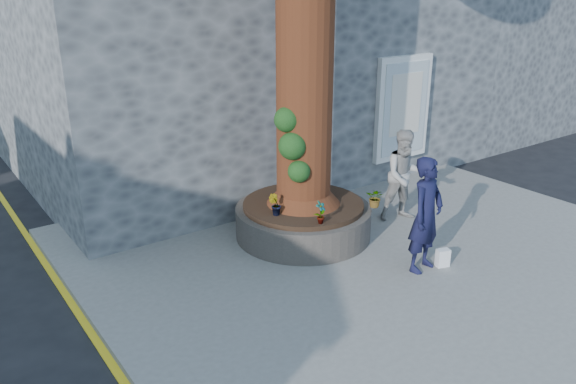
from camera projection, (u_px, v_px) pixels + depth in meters
ground at (344, 306)px, 7.76m from camera, size 120.00×120.00×0.00m
pavement at (373, 248)px, 9.32m from camera, size 9.00×8.00×0.12m
yellow_line at (101, 349)px, 6.86m from camera, size 0.10×30.00×0.01m
stone_shop at (230, 29)px, 13.50m from camera, size 10.30×8.30×6.30m
neighbour_shop at (448, 23)px, 17.92m from camera, size 6.00×8.00×6.00m
planter at (303, 219)px, 9.58m from camera, size 2.30×2.30×0.60m
man at (426, 215)px, 8.24m from camera, size 0.71×0.54×1.76m
woman at (405, 175)px, 10.07m from camera, size 0.99×0.89×1.67m
shopping_bag at (443, 258)px, 8.57m from camera, size 0.23×0.18×0.28m
plant_a at (321, 213)px, 8.59m from camera, size 0.22×0.17×0.37m
plant_b at (275, 205)px, 8.91m from camera, size 0.27×0.27×0.35m
plant_c at (288, 192)px, 9.51m from camera, size 0.23×0.23×0.30m
plant_d at (376, 198)px, 9.23m from camera, size 0.37×0.38×0.33m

